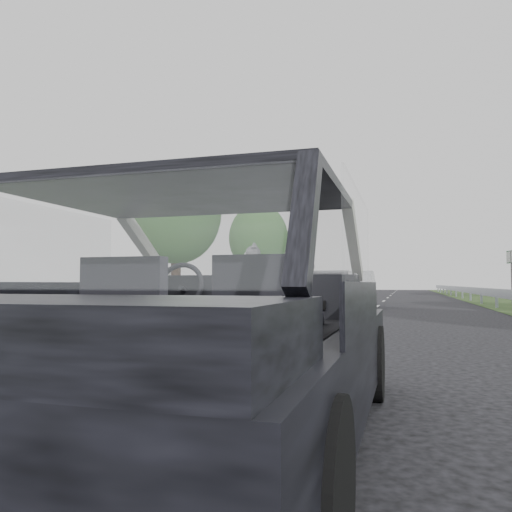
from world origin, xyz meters
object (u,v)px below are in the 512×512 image
Objects in this scene: cat at (286,264)px; other_car at (353,288)px; subject_car at (216,319)px; highway_sign at (512,277)px.

other_car is (-1.25, 17.31, -0.35)m from cat.
subject_car reaches higher than cat.
cat is 17.36m from other_car.
other_car is 8.04m from highway_sign.
subject_car is at bearing -86.88° from other_car.
highway_sign is at bearing 33.27° from other_car.
cat is at bearing 63.55° from subject_car.
subject_car is at bearing -117.93° from highway_sign.
cat is at bearing -117.58° from highway_sign.
subject_car is 23.04m from highway_sign.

